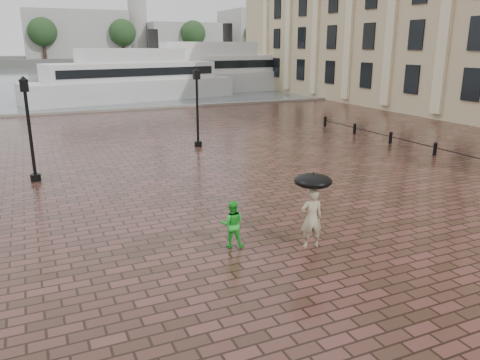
% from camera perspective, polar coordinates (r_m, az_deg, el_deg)
% --- Properties ---
extents(ground, '(300.00, 300.00, 0.00)m').
position_cam_1_polar(ground, '(14.44, 2.12, -7.46)').
color(ground, '#342017').
rests_on(ground, ground).
extents(harbour_water, '(240.00, 240.00, 0.00)m').
position_cam_1_polar(harbour_water, '(104.17, -21.43, 11.84)').
color(harbour_water, '#404A4E').
rests_on(harbour_water, ground).
extents(quay_edge, '(80.00, 0.60, 0.30)m').
position_cam_1_polar(quay_edge, '(44.61, -16.58, 8.01)').
color(quay_edge, slate).
rests_on(quay_edge, ground).
extents(far_shore, '(300.00, 60.00, 2.00)m').
position_cam_1_polar(far_shore, '(172.01, -22.91, 13.28)').
color(far_shore, '#4C4C47').
rests_on(far_shore, ground).
extents(distant_skyline, '(102.50, 22.00, 33.00)m').
position_cam_1_polar(distant_skyline, '(170.67, -6.04, 17.25)').
color(distant_skyline, '#A19D98').
rests_on(distant_skyline, ground).
extents(far_trees, '(188.00, 8.00, 13.50)m').
position_cam_1_polar(far_trees, '(150.00, -22.94, 16.28)').
color(far_trees, '#2D2119').
rests_on(far_trees, ground).
extents(bollard_row, '(0.22, 21.22, 0.73)m').
position_cam_1_polar(bollard_row, '(27.60, 22.69, 3.62)').
color(bollard_row, black).
rests_on(bollard_row, ground).
extents(street_lamps, '(15.44, 12.44, 4.40)m').
position_cam_1_polar(street_lamps, '(27.41, -22.34, 7.69)').
color(street_lamps, black).
rests_on(street_lamps, ground).
extents(adult_pedestrian, '(0.74, 0.58, 1.80)m').
position_cam_1_polar(adult_pedestrian, '(13.87, 8.70, -4.63)').
color(adult_pedestrian, tan).
rests_on(adult_pedestrian, ground).
extents(child_pedestrian, '(0.86, 0.78, 1.43)m').
position_cam_1_polar(child_pedestrian, '(13.80, -0.96, -5.38)').
color(child_pedestrian, green).
rests_on(child_pedestrian, ground).
extents(ferry_near, '(23.38, 9.97, 7.46)m').
position_cam_1_polar(ferry_near, '(53.12, -12.98, 11.89)').
color(ferry_near, silver).
rests_on(ferry_near, ground).
extents(ferry_far, '(26.35, 9.31, 8.46)m').
position_cam_1_polar(ferry_far, '(61.20, -4.05, 13.03)').
color(ferry_far, silver).
rests_on(ferry_far, ground).
extents(umbrella, '(1.10, 1.10, 1.17)m').
position_cam_1_polar(umbrella, '(13.51, 8.91, -0.12)').
color(umbrella, black).
rests_on(umbrella, ground).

